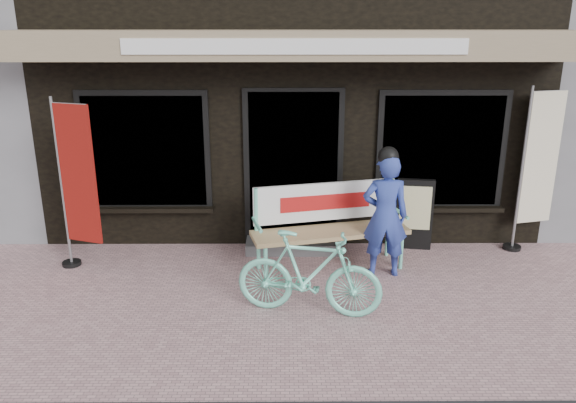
{
  "coord_description": "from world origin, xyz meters",
  "views": [
    {
      "loc": [
        -0.12,
        -5.44,
        3.03
      ],
      "look_at": [
        -0.08,
        0.7,
        1.05
      ],
      "focal_mm": 35.0,
      "sensor_mm": 36.0,
      "label": 1
    }
  ],
  "objects_px": {
    "bench": "(328,220)",
    "person": "(385,213)",
    "nobori_cream": "(537,167)",
    "menu_stand": "(414,214)",
    "bicycle": "(309,274)",
    "nobori_red": "(76,184)"
  },
  "relations": [
    {
      "from": "bench",
      "to": "nobori_cream",
      "type": "height_order",
      "value": "nobori_cream"
    },
    {
      "from": "nobori_cream",
      "to": "bicycle",
      "type": "bearing_deg",
      "value": -163.82
    },
    {
      "from": "nobori_cream",
      "to": "person",
      "type": "bearing_deg",
      "value": -173.16
    },
    {
      "from": "person",
      "to": "nobori_cream",
      "type": "relative_size",
      "value": 0.72
    },
    {
      "from": "person",
      "to": "menu_stand",
      "type": "height_order",
      "value": "person"
    },
    {
      "from": "bicycle",
      "to": "nobori_red",
      "type": "distance_m",
      "value": 3.14
    },
    {
      "from": "bicycle",
      "to": "nobori_red",
      "type": "height_order",
      "value": "nobori_red"
    },
    {
      "from": "nobori_cream",
      "to": "menu_stand",
      "type": "relative_size",
      "value": 2.26
    },
    {
      "from": "bicycle",
      "to": "nobori_red",
      "type": "relative_size",
      "value": 0.72
    },
    {
      "from": "person",
      "to": "bicycle",
      "type": "height_order",
      "value": "person"
    },
    {
      "from": "bench",
      "to": "person",
      "type": "relative_size",
      "value": 1.26
    },
    {
      "from": "nobori_red",
      "to": "nobori_cream",
      "type": "bearing_deg",
      "value": 25.63
    },
    {
      "from": "person",
      "to": "nobori_cream",
      "type": "bearing_deg",
      "value": 23.71
    },
    {
      "from": "bench",
      "to": "nobori_cream",
      "type": "xyz_separation_m",
      "value": [
        2.83,
        0.58,
        0.53
      ]
    },
    {
      "from": "person",
      "to": "bicycle",
      "type": "relative_size",
      "value": 1.04
    },
    {
      "from": "bicycle",
      "to": "nobori_cream",
      "type": "bearing_deg",
      "value": -47.6
    },
    {
      "from": "nobori_cream",
      "to": "menu_stand",
      "type": "height_order",
      "value": "nobori_cream"
    },
    {
      "from": "nobori_red",
      "to": "person",
      "type": "bearing_deg",
      "value": 16.51
    },
    {
      "from": "bench",
      "to": "person",
      "type": "height_order",
      "value": "person"
    },
    {
      "from": "nobori_cream",
      "to": "menu_stand",
      "type": "bearing_deg",
      "value": 166.26
    },
    {
      "from": "person",
      "to": "nobori_cream",
      "type": "height_order",
      "value": "nobori_cream"
    },
    {
      "from": "bench",
      "to": "bicycle",
      "type": "bearing_deg",
      "value": -116.73
    }
  ]
}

